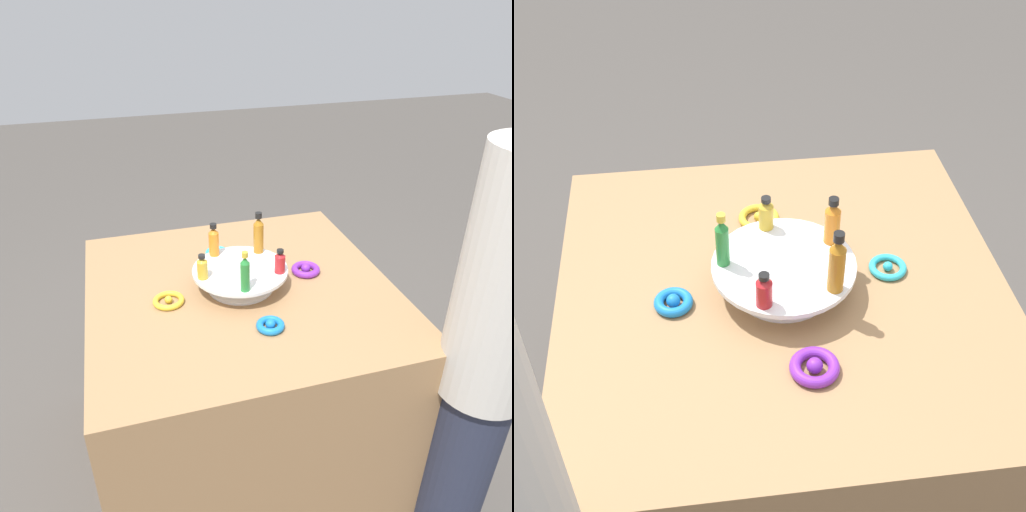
{
  "view_description": "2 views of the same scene",
  "coord_description": "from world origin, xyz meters",
  "views": [
    {
      "loc": [
        -0.36,
        -1.41,
        1.73
      ],
      "look_at": [
        0.04,
        -0.04,
        0.93
      ],
      "focal_mm": 35.0,
      "sensor_mm": 36.0,
      "label": 1
    },
    {
      "loc": [
        1.17,
        -0.18,
        1.93
      ],
      "look_at": [
        0.04,
        -0.04,
        0.93
      ],
      "focal_mm": 50.0,
      "sensor_mm": 36.0,
      "label": 2
    }
  ],
  "objects": [
    {
      "name": "bottle_orange",
      "position": [
        -0.06,
        0.12,
        0.92
      ],
      "size": [
        0.04,
        0.04,
        0.12
      ],
      "color": "orange",
      "rests_on": "display_stand"
    },
    {
      "name": "bottle_red",
      "position": [
        0.12,
        -0.06,
        0.91
      ],
      "size": [
        0.04,
        0.04,
        0.08
      ],
      "color": "#B21E23",
      "rests_on": "display_stand"
    },
    {
      "name": "party_table",
      "position": [
        0.0,
        0.0,
        0.4
      ],
      "size": [
        1.04,
        1.04,
        0.79
      ],
      "color": "#9E754C",
      "rests_on": "ground_plane"
    },
    {
      "name": "bottle_green",
      "position": [
        -0.02,
        -0.13,
        0.93
      ],
      "size": [
        0.03,
        0.03,
        0.14
      ],
      "color": "#288438",
      "rests_on": "display_stand"
    },
    {
      "name": "ribbon_bow_teal",
      "position": [
        -0.03,
        0.25,
        0.8
      ],
      "size": [
        0.09,
        0.09,
        0.02
      ],
      "color": "#2DB7CC",
      "rests_on": "party_table"
    },
    {
      "name": "bottle_gold",
      "position": [
        -0.13,
        -0.02,
        0.91
      ],
      "size": [
        0.04,
        0.04,
        0.09
      ],
      "color": "gold",
      "rests_on": "display_stand"
    },
    {
      "name": "bottle_amber",
      "position": [
        0.09,
        0.1,
        0.94
      ],
      "size": [
        0.04,
        0.04,
        0.15
      ],
      "color": "#AD6B19",
      "rests_on": "display_stand"
    },
    {
      "name": "ground_plane",
      "position": [
        0.0,
        0.0,
        0.0
      ],
      "size": [
        12.0,
        12.0,
        0.0
      ],
      "primitive_type": "plane",
      "color": "#4C4742"
    },
    {
      "name": "ribbon_bow_blue",
      "position": [
        0.03,
        -0.25,
        0.81
      ],
      "size": [
        0.09,
        0.09,
        0.03
      ],
      "color": "blue",
      "rests_on": "party_table"
    },
    {
      "name": "ribbon_bow_purple",
      "position": [
        0.25,
        0.03,
        0.81
      ],
      "size": [
        0.1,
        0.1,
        0.03
      ],
      "color": "purple",
      "rests_on": "party_table"
    },
    {
      "name": "ribbon_bow_gold",
      "position": [
        -0.25,
        -0.03,
        0.8
      ],
      "size": [
        0.1,
        0.1,
        0.03
      ],
      "color": "gold",
      "rests_on": "party_table"
    },
    {
      "name": "display_stand",
      "position": [
        0.0,
        0.0,
        0.84
      ],
      "size": [
        0.33,
        0.33,
        0.07
      ],
      "color": "white",
      "rests_on": "party_table"
    }
  ]
}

